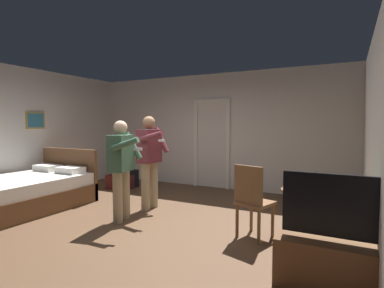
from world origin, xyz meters
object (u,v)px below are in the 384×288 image
(bed, at_px, (32,190))
(tv_flatscreen, at_px, (338,259))
(person_striped_shirt, at_px, (150,156))
(suitcase_dark, at_px, (120,182))
(side_table, at_px, (304,208))
(laptop, at_px, (301,186))
(wooden_chair, at_px, (252,198))
(suitcase_small, at_px, (126,178))
(bottle_on_table, at_px, (316,184))
(person_blue_shirt, at_px, (122,164))

(bed, xyz_separation_m, tv_flatscreen, (5.11, -0.54, 0.00))
(person_striped_shirt, distance_m, suitcase_dark, 2.09)
(suitcase_dark, bearing_deg, side_table, -30.56)
(laptop, relative_size, person_striped_shirt, 0.22)
(wooden_chair, bearing_deg, bed, -175.10)
(suitcase_dark, relative_size, suitcase_small, 1.37)
(bottle_on_table, xyz_separation_m, suitcase_small, (-4.43, 1.79, -0.59))
(suitcase_dark, bearing_deg, wooden_chair, -35.19)
(laptop, height_order, suitcase_small, laptop)
(side_table, relative_size, wooden_chair, 0.71)
(bottle_on_table, bearing_deg, tv_flatscreen, -72.87)
(person_blue_shirt, bearing_deg, person_striped_shirt, 90.45)
(person_striped_shirt, distance_m, suitcase_small, 2.18)
(laptop, distance_m, bottle_on_table, 0.19)
(laptop, relative_size, bottle_on_table, 1.46)
(person_striped_shirt, relative_size, suitcase_small, 3.71)
(bed, distance_m, laptop, 4.69)
(suitcase_dark, bearing_deg, tv_flatscreen, -39.27)
(tv_flatscreen, distance_m, laptop, 1.15)
(bed, bearing_deg, suitcase_dark, 78.94)
(wooden_chair, relative_size, suitcase_small, 2.20)
(person_blue_shirt, bearing_deg, wooden_chair, 5.73)
(laptop, distance_m, person_blue_shirt, 2.66)
(bottle_on_table, relative_size, suitcase_dark, 0.41)
(bottle_on_table, bearing_deg, person_striped_shirt, 169.64)
(tv_flatscreen, relative_size, bottle_on_table, 4.39)
(side_table, relative_size, laptop, 1.91)
(tv_flatscreen, height_order, suitcase_small, tv_flatscreen)
(person_blue_shirt, bearing_deg, suitcase_dark, 131.89)
(side_table, height_order, laptop, laptop)
(person_blue_shirt, bearing_deg, side_table, 6.95)
(laptop, relative_size, person_blue_shirt, 0.23)
(laptop, xyz_separation_m, suitcase_small, (-4.25, 1.75, -0.54))
(wooden_chair, distance_m, suitcase_small, 4.10)
(wooden_chair, distance_m, person_striped_shirt, 2.16)
(bed, height_order, bottle_on_table, bed)
(side_table, relative_size, person_striped_shirt, 0.42)
(side_table, bearing_deg, person_blue_shirt, -173.05)
(tv_flatscreen, bearing_deg, person_blue_shirt, 167.68)
(bottle_on_table, bearing_deg, wooden_chair, -176.95)
(side_table, xyz_separation_m, wooden_chair, (-0.64, -0.12, 0.08))
(laptop, xyz_separation_m, wooden_chair, (-0.60, -0.08, -0.21))
(bed, xyz_separation_m, suitcase_dark, (0.38, 1.96, -0.14))
(person_blue_shirt, relative_size, person_striped_shirt, 0.95)
(bed, relative_size, bottle_on_table, 7.66)
(bed, distance_m, person_blue_shirt, 2.11)
(laptop, xyz_separation_m, person_striped_shirt, (-2.65, 0.48, 0.21))
(side_table, bearing_deg, tv_flatscreen, -67.06)
(bottle_on_table, xyz_separation_m, wooden_chair, (-0.78, -0.04, -0.26))
(bed, height_order, side_table, bed)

